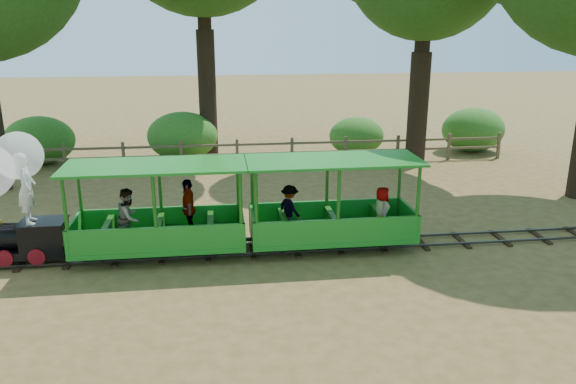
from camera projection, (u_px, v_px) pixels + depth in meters
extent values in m
plane|color=olive|center=(296.00, 250.00, 12.94)|extent=(90.00, 90.00, 0.00)
cube|color=#3F3D3A|center=(297.00, 252.00, 12.63)|extent=(22.00, 0.05, 0.05)
cube|color=#3F3D3A|center=(294.00, 242.00, 13.20)|extent=(22.00, 0.05, 0.05)
cube|color=#382314|center=(296.00, 249.00, 12.93)|extent=(0.12, 1.00, 0.05)
cube|color=#382314|center=(71.00, 260.00, 12.32)|extent=(0.12, 1.00, 0.05)
cube|color=#382314|center=(500.00, 238.00, 13.54)|extent=(0.12, 1.00, 0.05)
cube|color=black|center=(15.00, 252.00, 12.11)|extent=(2.19, 0.70, 0.18)
cube|color=black|center=(44.00, 235.00, 12.08)|extent=(0.90, 0.70, 0.55)
cube|color=black|center=(43.00, 222.00, 12.00)|extent=(0.95, 0.76, 0.04)
cylinder|color=maroon|center=(4.00, 259.00, 11.76)|extent=(0.36, 0.06, 0.36)
cylinder|color=maroon|center=(16.00, 246.00, 12.44)|extent=(0.36, 0.06, 0.36)
cylinder|color=maroon|center=(37.00, 257.00, 11.84)|extent=(0.36, 0.06, 0.36)
cylinder|color=maroon|center=(46.00, 244.00, 12.52)|extent=(0.36, 0.06, 0.36)
sphere|color=white|center=(18.00, 156.00, 11.68)|extent=(1.00, 1.00, 1.00)
imported|color=white|center=(26.00, 188.00, 11.66)|extent=(0.47, 0.62, 1.52)
cube|color=#1D8522|center=(161.00, 242.00, 12.47)|extent=(3.72, 1.42, 0.11)
cube|color=#1D6216|center=(161.00, 248.00, 12.51)|extent=(3.35, 0.55, 0.15)
cube|color=#1D8522|center=(157.00, 239.00, 11.74)|extent=(3.72, 0.07, 0.55)
cube|color=#1D8522|center=(162.00, 218.00, 13.01)|extent=(3.72, 0.07, 0.55)
cube|color=#1D8522|center=(155.00, 166.00, 11.96)|extent=(3.89, 1.59, 0.05)
cylinder|color=#1D6216|center=(66.00, 218.00, 11.38)|extent=(0.08, 0.08, 1.75)
cylinder|color=#1D6216|center=(80.00, 199.00, 12.61)|extent=(0.08, 0.08, 1.75)
cylinder|color=#1D6216|center=(241.00, 211.00, 11.82)|extent=(0.08, 0.08, 1.75)
cylinder|color=#1D6216|center=(238.00, 193.00, 13.04)|extent=(0.08, 0.08, 1.75)
cube|color=#1D6216|center=(108.00, 233.00, 12.25)|extent=(0.13, 1.20, 0.44)
cube|color=#1D6216|center=(160.00, 231.00, 12.39)|extent=(0.13, 1.20, 0.44)
cube|color=#1D6216|center=(211.00, 228.00, 12.53)|extent=(0.13, 1.20, 0.44)
cylinder|color=black|center=(103.00, 255.00, 12.00)|extent=(0.31, 0.07, 0.31)
cylinder|color=black|center=(109.00, 242.00, 12.70)|extent=(0.31, 0.07, 0.31)
cylinder|color=black|center=(215.00, 250.00, 12.29)|extent=(0.31, 0.07, 0.31)
cylinder|color=black|center=(215.00, 237.00, 12.99)|extent=(0.31, 0.07, 0.31)
imported|color=gray|center=(129.00, 217.00, 11.96)|extent=(0.62, 0.72, 1.28)
imported|color=gray|center=(188.00, 208.00, 12.49)|extent=(0.41, 0.81, 1.33)
cube|color=#1D8522|center=(332.00, 234.00, 12.94)|extent=(3.72, 1.42, 0.11)
cube|color=#1D6216|center=(331.00, 239.00, 12.98)|extent=(3.35, 0.55, 0.15)
cube|color=#1D8522|center=(338.00, 231.00, 12.21)|extent=(3.72, 0.07, 0.55)
cube|color=#1D8522|center=(326.00, 211.00, 13.48)|extent=(3.72, 0.07, 0.55)
cube|color=#1D8522|center=(333.00, 160.00, 12.43)|extent=(3.89, 1.59, 0.05)
cylinder|color=#1D6216|center=(256.00, 210.00, 11.86)|extent=(0.08, 0.08, 1.75)
cylinder|color=#1D6216|center=(252.00, 193.00, 13.08)|extent=(0.08, 0.08, 1.75)
cylinder|color=#1D6216|center=(418.00, 204.00, 12.29)|extent=(0.08, 0.08, 1.75)
cylinder|color=#1D6216|center=(399.00, 187.00, 13.52)|extent=(0.08, 0.08, 1.75)
cube|color=#1D6216|center=(284.00, 225.00, 12.73)|extent=(0.13, 1.20, 0.44)
cube|color=#1D6216|center=(332.00, 223.00, 12.86)|extent=(0.13, 1.20, 0.44)
cube|color=#1D6216|center=(379.00, 221.00, 13.00)|extent=(0.13, 1.20, 0.44)
cylinder|color=black|center=(282.00, 246.00, 12.47)|extent=(0.31, 0.07, 0.31)
cylinder|color=black|center=(279.00, 234.00, 13.17)|extent=(0.31, 0.07, 0.31)
cylinder|color=black|center=(386.00, 241.00, 12.76)|extent=(0.31, 0.07, 0.31)
cylinder|color=black|center=(377.00, 230.00, 13.47)|extent=(0.31, 0.07, 0.31)
imported|color=gray|center=(290.00, 208.00, 12.87)|extent=(0.70, 0.81, 1.09)
imported|color=gray|center=(382.00, 211.00, 12.62)|extent=(0.40, 0.57, 1.12)
cylinder|color=#2D2116|center=(208.00, 96.00, 21.02)|extent=(0.66, 0.66, 4.78)
cylinder|color=#2D2116|center=(418.00, 110.00, 20.14)|extent=(0.72, 0.72, 4.03)
cylinder|color=#2D2116|center=(424.00, 17.00, 19.22)|extent=(0.54, 0.54, 2.30)
cube|color=brown|center=(4.00, 159.00, 19.29)|extent=(0.10, 0.10, 1.00)
cube|color=brown|center=(65.00, 158.00, 19.53)|extent=(0.10, 0.10, 1.00)
cube|color=brown|center=(124.00, 156.00, 19.78)|extent=(0.10, 0.10, 1.00)
cube|color=brown|center=(181.00, 154.00, 20.02)|extent=(0.10, 0.10, 1.00)
cube|color=brown|center=(237.00, 153.00, 20.26)|extent=(0.10, 0.10, 1.00)
cube|color=brown|center=(292.00, 151.00, 20.51)|extent=(0.10, 0.10, 1.00)
cube|color=brown|center=(345.00, 150.00, 20.75)|extent=(0.10, 0.10, 1.00)
cube|color=brown|center=(398.00, 148.00, 21.00)|extent=(0.10, 0.10, 1.00)
cube|color=brown|center=(449.00, 147.00, 21.24)|extent=(0.10, 0.10, 1.00)
cube|color=brown|center=(499.00, 145.00, 21.48)|extent=(0.10, 0.10, 1.00)
cube|color=brown|center=(265.00, 144.00, 20.30)|extent=(18.00, 0.06, 0.08)
cube|color=brown|center=(265.00, 153.00, 20.40)|extent=(18.00, 0.06, 0.08)
ellipsoid|color=#2D6B1E|center=(39.00, 140.00, 20.51)|extent=(2.55, 1.96, 1.77)
ellipsoid|color=#2D6B1E|center=(182.00, 136.00, 21.13)|extent=(2.64, 2.03, 1.83)
ellipsoid|color=#2D6B1E|center=(356.00, 136.00, 22.00)|extent=(2.16, 1.66, 1.50)
ellipsoid|color=#2D6B1E|center=(473.00, 130.00, 22.55)|extent=(2.55, 1.97, 1.77)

